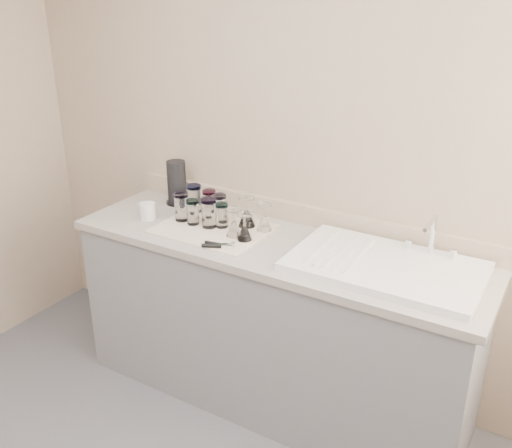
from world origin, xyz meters
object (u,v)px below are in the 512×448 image
Objects in this scene: tumbler_teal at (194,198)px; tumbler_lavender at (209,213)px; tumbler_purple at (220,207)px; tumbler_blue at (193,212)px; tumbler_cyan at (209,203)px; white_mug at (147,211)px; tumbler_extra at (222,215)px; goblet_front_right at (245,231)px; goblet_back_right at (264,221)px; tumbler_magenta at (182,206)px; sink_unit at (386,266)px; goblet_front_left at (234,227)px; goblet_back_left at (247,216)px; can_opener at (219,245)px; paper_towel_roll at (177,183)px.

tumbler_teal is 0.99× the size of tumbler_lavender.
tumbler_blue is (-0.09, -0.11, -0.00)m from tumbler_purple.
tumbler_cyan reaches higher than tumbler_blue.
tumbler_cyan is 0.33m from white_mug.
goblet_front_right is at bearing -22.09° from tumbler_extra.
goblet_back_right reaches higher than white_mug.
tumbler_cyan is at bearing 146.25° from tumbler_extra.
tumbler_blue is at bearing 11.25° from white_mug.
tumbler_magenta is 0.23m from tumbler_extra.
tumbler_lavender is (-0.92, -0.02, 0.07)m from sink_unit.
sink_unit is 0.67m from goblet_back_right.
tumbler_cyan reaches higher than goblet_back_right.
goblet_back_right is (0.43, 0.11, -0.03)m from tumbler_magenta.
goblet_front_right reaches higher than tumbler_extra.
white_mug is at bearing -175.97° from goblet_front_left.
goblet_front_left is at bearing -86.24° from goblet_back_left.
tumbler_lavender is 0.99× the size of can_opener.
tumbler_purple is 1.10× the size of tumbler_extra.
goblet_back_right reaches higher than tumbler_extra.
tumbler_lavender reaches higher than goblet_back_right.
tumbler_purple is 1.01× the size of goblet_front_left.
goblet_back_right reaches higher than tumbler_blue.
sink_unit is 5.36× the size of can_opener.
goblet_back_left reaches higher than tumbler_cyan.
tumbler_cyan is 0.99× the size of tumbler_purple.
sink_unit is at bearing 3.67° from white_mug.
goblet_back_left is 0.17m from goblet_front_right.
tumbler_magenta is 0.98× the size of can_opener.
goblet_front_right is at bearing -98.54° from goblet_back_right.
tumbler_teal is (-1.11, 0.11, 0.07)m from sink_unit.
goblet_back_left is (0.33, 0.11, -0.02)m from tumbler_magenta.
tumbler_lavender is 0.07m from tumbler_extra.
goblet_back_right reaches higher than can_opener.
tumbler_teal is 1.21× the size of white_mug.
sink_unit is 5.41× the size of tumbler_teal.
tumbler_teal reaches higher than goblet_front_left.
tumbler_purple is (0.08, -0.03, 0.00)m from tumbler_cyan.
goblet_back_left is (0.25, -0.02, -0.02)m from tumbler_cyan.
goblet_back_left reaches higher than tumbler_magenta.
tumbler_purple is at bearing -15.54° from paper_towel_roll.
goblet_front_left is (-0.75, -0.05, 0.04)m from sink_unit.
goblet_front_right is 0.15m from can_opener.
paper_towel_roll reaches higher than goblet_front_left.
goblet_front_left is at bearing -124.91° from goblet_back_right.
tumbler_magenta is 1.09× the size of goblet_back_right.
white_mug is at bearing -161.70° from goblet_back_left.
goblet_front_right reaches higher than can_opener.
tumbler_blue is at bearing -173.41° from tumbler_lavender.
tumbler_purple reaches higher than goblet_back_right.
white_mug is (-0.53, 0.11, 0.03)m from can_opener.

